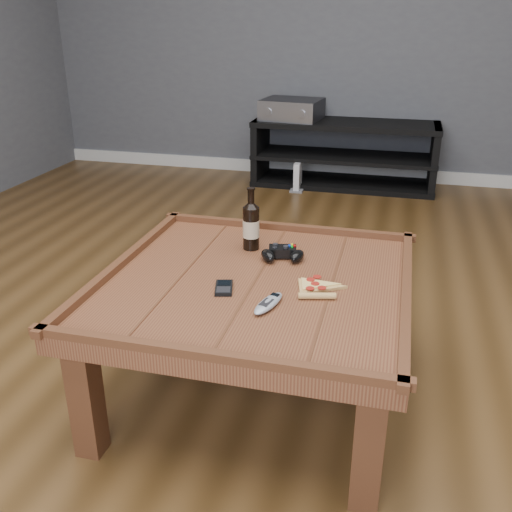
% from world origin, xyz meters
% --- Properties ---
extents(ground, '(6.00, 6.00, 0.00)m').
position_xyz_m(ground, '(0.00, 0.00, 0.00)').
color(ground, '#402A12').
rests_on(ground, ground).
extents(baseboard, '(5.00, 0.02, 0.10)m').
position_xyz_m(baseboard, '(0.00, 2.99, 0.05)').
color(baseboard, silver).
rests_on(baseboard, ground).
extents(coffee_table, '(1.03, 1.03, 0.48)m').
position_xyz_m(coffee_table, '(0.00, 0.00, 0.39)').
color(coffee_table, '#4F2616').
rests_on(coffee_table, ground).
extents(media_console, '(1.40, 0.45, 0.50)m').
position_xyz_m(media_console, '(0.00, 2.75, 0.25)').
color(media_console, black).
rests_on(media_console, ground).
extents(beer_bottle, '(0.06, 0.06, 0.24)m').
position_xyz_m(beer_bottle, '(-0.08, 0.26, 0.55)').
color(beer_bottle, black).
rests_on(beer_bottle, coffee_table).
extents(game_controller, '(0.17, 0.13, 0.05)m').
position_xyz_m(game_controller, '(0.05, 0.19, 0.47)').
color(game_controller, black).
rests_on(game_controller, coffee_table).
extents(pizza_slice, '(0.17, 0.23, 0.02)m').
position_xyz_m(pizza_slice, '(0.20, -0.02, 0.46)').
color(pizza_slice, tan).
rests_on(pizza_slice, coffee_table).
extents(smartphone, '(0.08, 0.11, 0.01)m').
position_xyz_m(smartphone, '(-0.08, -0.10, 0.46)').
color(smartphone, black).
rests_on(smartphone, coffee_table).
extents(remote_control, '(0.09, 0.16, 0.02)m').
position_xyz_m(remote_control, '(0.08, -0.17, 0.46)').
color(remote_control, gray).
rests_on(remote_control, coffee_table).
extents(av_receiver, '(0.48, 0.41, 0.15)m').
position_xyz_m(av_receiver, '(-0.42, 2.74, 0.58)').
color(av_receiver, black).
rests_on(av_receiver, media_console).
extents(game_console, '(0.10, 0.18, 0.22)m').
position_xyz_m(game_console, '(-0.32, 2.53, 0.10)').
color(game_console, slate).
rests_on(game_console, ground).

